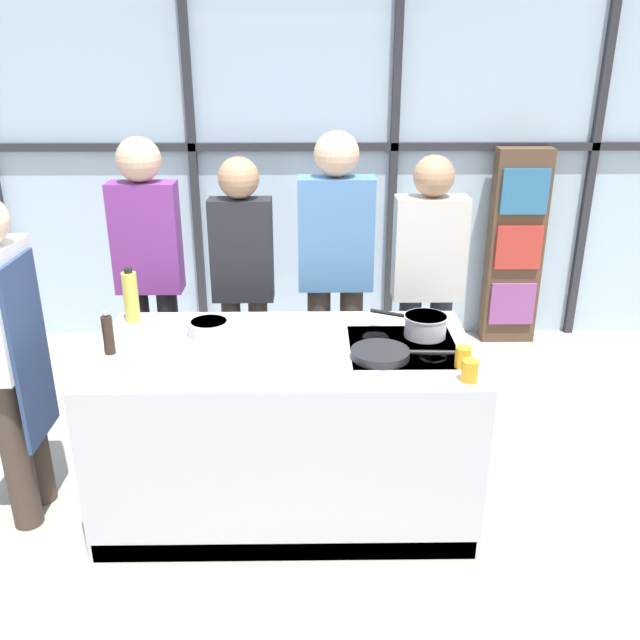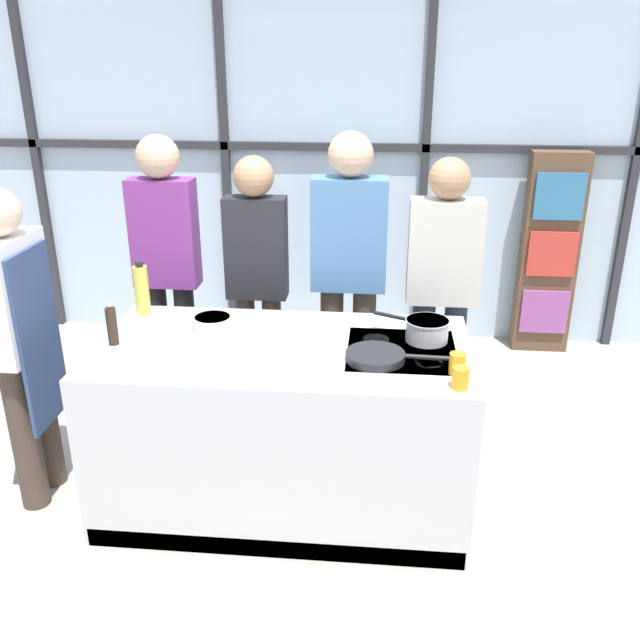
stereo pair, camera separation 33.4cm
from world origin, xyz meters
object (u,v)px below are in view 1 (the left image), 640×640
at_px(chef, 8,346).
at_px(mixing_bowl, 209,327).
at_px(frying_pan, 382,353).
at_px(oil_bottle, 131,296).
at_px(spectator_far_right, 428,277).
at_px(saucepan, 425,325).
at_px(juice_glass_near, 470,371).
at_px(juice_glass_far, 463,357).
at_px(spectator_center_left, 243,275).
at_px(spectator_center_right, 336,265).
at_px(spectator_far_left, 149,265).
at_px(white_plate, 184,375).
at_px(pepper_grinder, 108,334).

height_order(chef, mixing_bowl, chef).
xyz_separation_m(frying_pan, oil_bottle, (-1.28, 0.48, 0.12)).
distance_m(spectator_far_right, saucepan, 0.71).
bearing_deg(juice_glass_near, juice_glass_far, 90.00).
bearing_deg(spectator_center_left, frying_pan, 127.68).
height_order(spectator_center_right, juice_glass_far, spectator_center_right).
bearing_deg(juice_glass_far, spectator_far_left, 147.21).
relative_size(frying_pan, saucepan, 1.33).
relative_size(spectator_far_left, saucepan, 4.75).
bearing_deg(spectator_center_right, chef, 29.79).
height_order(spectator_far_left, spectator_center_right, spectator_center_right).
bearing_deg(spectator_center_right, juice_glass_far, 117.12).
distance_m(frying_pan, white_plate, 0.91).
relative_size(mixing_bowl, juice_glass_far, 2.26).
bearing_deg(saucepan, mixing_bowl, 177.96).
distance_m(spectator_center_left, spectator_center_right, 0.55).
bearing_deg(pepper_grinder, mixing_bowl, 27.28).
relative_size(oil_bottle, juice_glass_near, 3.00).
distance_m(spectator_center_right, juice_glass_far, 1.19).
height_order(spectator_far_left, spectator_center_left, spectator_far_left).
bearing_deg(frying_pan, chef, 178.41).
distance_m(spectator_center_right, spectator_far_right, 0.56).
distance_m(chef, oil_bottle, 0.65).
height_order(saucepan, mixing_bowl, saucepan).
distance_m(spectator_far_left, spectator_center_left, 0.55).
xyz_separation_m(spectator_center_right, oil_bottle, (-1.09, -0.48, -0.02)).
distance_m(chef, pepper_grinder, 0.48).
bearing_deg(chef, juice_glass_far, 85.81).
relative_size(juice_glass_near, juice_glass_far, 1.00).
relative_size(saucepan, mixing_bowl, 1.70).
bearing_deg(oil_bottle, spectator_far_right, 16.17).
bearing_deg(saucepan, spectator_far_right, 79.78).
bearing_deg(white_plate, spectator_far_left, 109.00).
xyz_separation_m(saucepan, juice_glass_near, (0.12, -0.50, -0.01)).
distance_m(white_plate, oil_bottle, 0.77).
relative_size(oil_bottle, pepper_grinder, 1.34).
relative_size(oil_bottle, juice_glass_far, 3.00).
distance_m(spectator_far_left, spectator_center_right, 1.10).
relative_size(chef, mixing_bowl, 7.49).
xyz_separation_m(white_plate, pepper_grinder, (-0.39, 0.25, 0.09)).
bearing_deg(spectator_center_right, spectator_far_left, 0.00).
height_order(spectator_center_right, saucepan, spectator_center_right).
bearing_deg(pepper_grinder, spectator_center_left, 58.14).
height_order(spectator_center_right, white_plate, spectator_center_right).
bearing_deg(oil_bottle, white_plate, -59.86).
distance_m(chef, juice_glass_far, 2.12).
distance_m(frying_pan, pepper_grinder, 1.29).
relative_size(spectator_far_left, pepper_grinder, 8.16).
distance_m(chef, spectator_center_right, 1.82).
height_order(white_plate, juice_glass_far, juice_glass_far).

